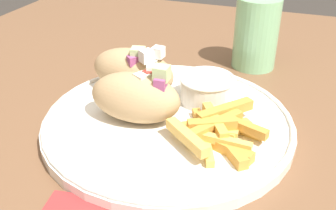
{
  "coord_description": "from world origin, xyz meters",
  "views": [
    {
      "loc": [
        0.11,
        -0.41,
        0.99
      ],
      "look_at": [
        -0.03,
        -0.01,
        0.75
      ],
      "focal_mm": 42.0,
      "sensor_mm": 36.0,
      "label": 1
    }
  ],
  "objects_px": {
    "fries_pile": "(219,129)",
    "sauce_ramekin": "(208,88)",
    "pita_sandwich_near": "(136,97)",
    "plate": "(168,122)",
    "pita_sandwich_far": "(133,71)",
    "water_glass": "(256,36)"
  },
  "relations": [
    {
      "from": "plate",
      "to": "water_glass",
      "type": "height_order",
      "value": "water_glass"
    },
    {
      "from": "plate",
      "to": "pita_sandwich_near",
      "type": "bearing_deg",
      "value": -158.69
    },
    {
      "from": "pita_sandwich_near",
      "to": "plate",
      "type": "bearing_deg",
      "value": 20.1
    },
    {
      "from": "plate",
      "to": "sauce_ramekin",
      "type": "height_order",
      "value": "sauce_ramekin"
    },
    {
      "from": "pita_sandwich_far",
      "to": "fries_pile",
      "type": "bearing_deg",
      "value": -19.23
    },
    {
      "from": "pita_sandwich_near",
      "to": "pita_sandwich_far",
      "type": "height_order",
      "value": "pita_sandwich_near"
    },
    {
      "from": "pita_sandwich_far",
      "to": "water_glass",
      "type": "xyz_separation_m",
      "value": [
        0.14,
        0.18,
        0.01
      ]
    },
    {
      "from": "fries_pile",
      "to": "sauce_ramekin",
      "type": "distance_m",
      "value": 0.09
    },
    {
      "from": "plate",
      "to": "fries_pile",
      "type": "relative_size",
      "value": 2.43
    },
    {
      "from": "fries_pile",
      "to": "water_glass",
      "type": "relative_size",
      "value": 1.12
    },
    {
      "from": "sauce_ramekin",
      "to": "pita_sandwich_far",
      "type": "bearing_deg",
      "value": -175.42
    },
    {
      "from": "plate",
      "to": "fries_pile",
      "type": "xyz_separation_m",
      "value": [
        0.07,
        -0.02,
        0.02
      ]
    },
    {
      "from": "plate",
      "to": "pita_sandwich_near",
      "type": "xyz_separation_m",
      "value": [
        -0.04,
        -0.01,
        0.04
      ]
    },
    {
      "from": "pita_sandwich_far",
      "to": "plate",
      "type": "bearing_deg",
      "value": -29.09
    },
    {
      "from": "fries_pile",
      "to": "water_glass",
      "type": "distance_m",
      "value": 0.25
    },
    {
      "from": "plate",
      "to": "pita_sandwich_far",
      "type": "relative_size",
      "value": 2.41
    },
    {
      "from": "fries_pile",
      "to": "plate",
      "type": "bearing_deg",
      "value": 165.06
    },
    {
      "from": "fries_pile",
      "to": "water_glass",
      "type": "bearing_deg",
      "value": 89.96
    },
    {
      "from": "pita_sandwich_far",
      "to": "water_glass",
      "type": "bearing_deg",
      "value": 59.62
    },
    {
      "from": "pita_sandwich_near",
      "to": "water_glass",
      "type": "distance_m",
      "value": 0.27
    },
    {
      "from": "plate",
      "to": "pita_sandwich_near",
      "type": "height_order",
      "value": "pita_sandwich_near"
    },
    {
      "from": "pita_sandwich_near",
      "to": "pita_sandwich_far",
      "type": "bearing_deg",
      "value": 115.6
    }
  ]
}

